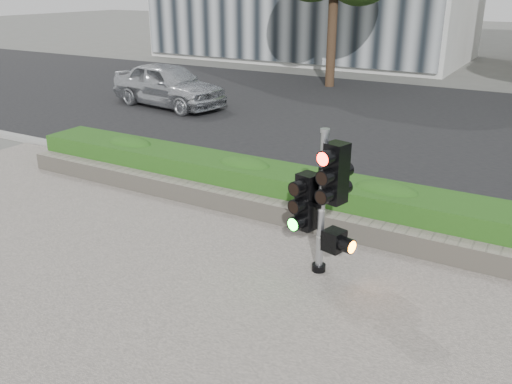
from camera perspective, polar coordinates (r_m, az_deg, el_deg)
ground at (r=7.78m, az=-3.43°, el=-8.45°), size 120.00×120.00×0.00m
sidewalk at (r=6.21m, az=-16.86°, el=-17.90°), size 16.00×11.00×0.03m
road at (r=16.51m, az=16.12°, el=6.90°), size 60.00×13.00×0.02m
curb at (r=10.26m, az=6.26°, el=-0.59°), size 60.00×0.25×0.12m
stone_wall at (r=9.16m, az=3.08°, el=-2.28°), size 12.00×0.32×0.34m
hedge at (r=9.64m, az=4.87°, el=-0.02°), size 12.00×1.00×0.68m
traffic_signal at (r=7.32m, az=7.29°, el=-0.38°), size 0.75×0.61×2.06m
car_silver at (r=18.29m, az=-9.22°, el=11.08°), size 4.38×2.30×1.42m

